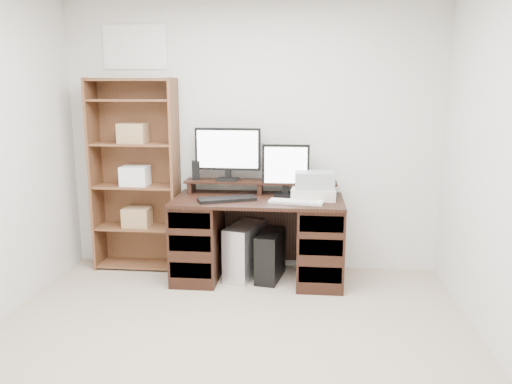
# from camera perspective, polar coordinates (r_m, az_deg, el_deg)

# --- Properties ---
(room) EXTENTS (3.54, 4.04, 2.54)m
(room) POSITION_cam_1_polar(r_m,az_deg,el_deg) (2.74, -4.87, 2.22)
(room) COLOR tan
(room) RESTS_ON ground
(desk) EXTENTS (1.50, 0.70, 0.75)m
(desk) POSITION_cam_1_polar(r_m,az_deg,el_deg) (4.51, 0.26, -5.19)
(desk) COLOR black
(desk) RESTS_ON ground
(riser_shelf) EXTENTS (1.40, 0.22, 0.12)m
(riser_shelf) POSITION_cam_1_polar(r_m,az_deg,el_deg) (4.61, 0.51, 0.97)
(riser_shelf) COLOR black
(riser_shelf) RESTS_ON desk
(monitor_wide) EXTENTS (0.61, 0.16, 0.48)m
(monitor_wide) POSITION_cam_1_polar(r_m,az_deg,el_deg) (4.60, -3.25, 4.68)
(monitor_wide) COLOR black
(monitor_wide) RESTS_ON riser_shelf
(monitor_small) EXTENTS (0.43, 0.16, 0.47)m
(monitor_small) POSITION_cam_1_polar(r_m,az_deg,el_deg) (4.49, 3.41, 2.76)
(monitor_small) COLOR black
(monitor_small) RESTS_ON desk
(speaker) EXTENTS (0.09, 0.09, 0.18)m
(speaker) POSITION_cam_1_polar(r_m,az_deg,el_deg) (4.68, -6.90, 2.50)
(speaker) COLOR black
(speaker) RESTS_ON riser_shelf
(keyboard_black) EXTENTS (0.52, 0.34, 0.03)m
(keyboard_black) POSITION_cam_1_polar(r_m,az_deg,el_deg) (4.33, -3.35, -0.82)
(keyboard_black) COLOR black
(keyboard_black) RESTS_ON desk
(keyboard_white) EXTENTS (0.47, 0.21, 0.02)m
(keyboard_white) POSITION_cam_1_polar(r_m,az_deg,el_deg) (4.24, 4.59, -1.14)
(keyboard_white) COLOR silver
(keyboard_white) RESTS_ON desk
(mouse) EXTENTS (0.10, 0.08, 0.03)m
(mouse) POSITION_cam_1_polar(r_m,az_deg,el_deg) (4.25, 7.28, -1.08)
(mouse) COLOR white
(mouse) RESTS_ON desk
(printer) EXTENTS (0.40, 0.32, 0.10)m
(printer) POSITION_cam_1_polar(r_m,az_deg,el_deg) (4.42, 6.66, -0.15)
(printer) COLOR beige
(printer) RESTS_ON desk
(basket) EXTENTS (0.35, 0.25, 0.14)m
(basket) POSITION_cam_1_polar(r_m,az_deg,el_deg) (4.40, 6.69, 1.38)
(basket) COLOR #949A9E
(basket) RESTS_ON printer
(tower_silver) EXTENTS (0.35, 0.54, 0.49)m
(tower_silver) POSITION_cam_1_polar(r_m,az_deg,el_deg) (4.59, -1.34, -6.75)
(tower_silver) COLOR silver
(tower_silver) RESTS_ON ground
(tower_black) EXTENTS (0.26, 0.46, 0.44)m
(tower_black) POSITION_cam_1_polar(r_m,az_deg,el_deg) (4.56, 1.63, -7.28)
(tower_black) COLOR black
(tower_black) RESTS_ON ground
(bookshelf) EXTENTS (0.80, 0.30, 1.80)m
(bookshelf) POSITION_cam_1_polar(r_m,az_deg,el_deg) (4.84, -13.55, 2.08)
(bookshelf) COLOR brown
(bookshelf) RESTS_ON ground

